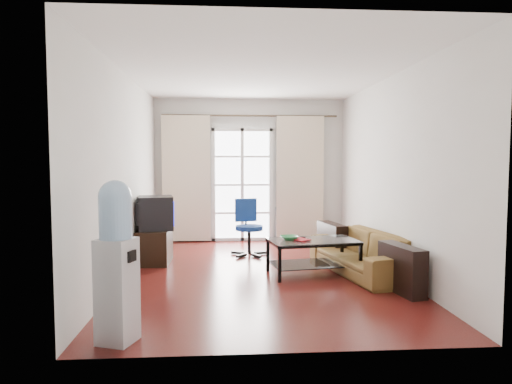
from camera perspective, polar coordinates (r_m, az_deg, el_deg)
floor at (r=6.34m, az=0.59°, el=-10.11°), size 5.20×5.20×0.00m
ceiling at (r=6.26m, az=0.61°, el=14.64°), size 5.20×5.20×0.00m
wall_back at (r=8.74m, az=-0.77°, el=2.72°), size 3.60×0.02×2.70m
wall_front at (r=3.57m, az=3.96°, el=0.86°), size 3.60×0.02×2.70m
wall_left at (r=6.27m, az=-16.04°, el=2.06°), size 0.02×5.20×2.70m
wall_right at (r=6.55m, az=16.52°, el=2.13°), size 0.02×5.20×2.70m
french_door at (r=8.69m, az=-1.73°, el=0.90°), size 1.16×0.06×2.15m
curtain_rod at (r=8.68m, az=-0.74°, el=9.52°), size 3.30×0.04×0.04m
curtain_left at (r=8.64m, az=-8.69°, el=1.67°), size 0.90×0.07×2.35m
curtain_right at (r=8.73m, az=5.51°, el=1.72°), size 0.90×0.07×2.35m
radiator at (r=8.81m, az=4.49°, el=-3.94°), size 0.64×0.12×0.64m
sofa at (r=6.48m, az=13.05°, el=-7.36°), size 2.21×1.48×0.56m
coffee_table at (r=6.26m, az=7.13°, el=-7.45°), size 1.25×0.84×0.47m
bowl at (r=6.17m, az=4.17°, el=-5.75°), size 0.34×0.34×0.06m
book at (r=6.09m, az=4.90°, el=-6.05°), size 0.41×0.42×0.02m
remote at (r=6.34m, az=5.55°, el=-5.68°), size 0.15×0.10×0.02m
tv_stand at (r=7.07m, az=-12.55°, el=-6.63°), size 0.47×0.70×0.51m
crt_tv at (r=7.02m, az=-12.59°, el=-2.56°), size 0.61×0.62×0.50m
task_chair at (r=7.45m, az=-0.92°, el=-5.86°), size 0.74×0.74×0.91m
water_cooler at (r=4.04m, az=-17.05°, el=-7.91°), size 0.36×0.36×1.38m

